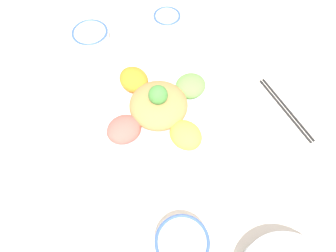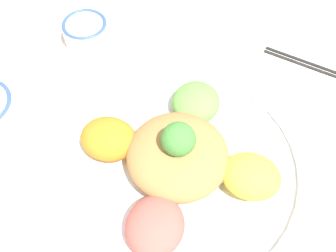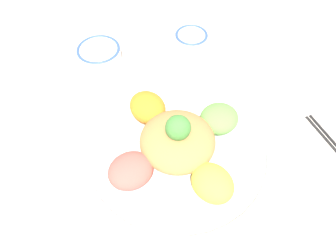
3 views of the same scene
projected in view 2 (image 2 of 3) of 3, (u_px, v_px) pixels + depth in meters
The scene contains 4 objects.
ground_plane at pixel (205, 181), 0.61m from camera, with size 2.40×2.40×0.00m, color silver.
salad_platter at pixel (177, 163), 0.60m from camera, with size 0.40×0.40×0.12m.
sauce_bowl_red at pixel (86, 31), 0.76m from camera, with size 0.09×0.09×0.05m.
chopsticks_pair_near at pixel (323, 69), 0.74m from camera, with size 0.18×0.16×0.01m.
Camera 2 is at (-0.23, 0.15, 0.56)m, focal length 42.00 mm.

